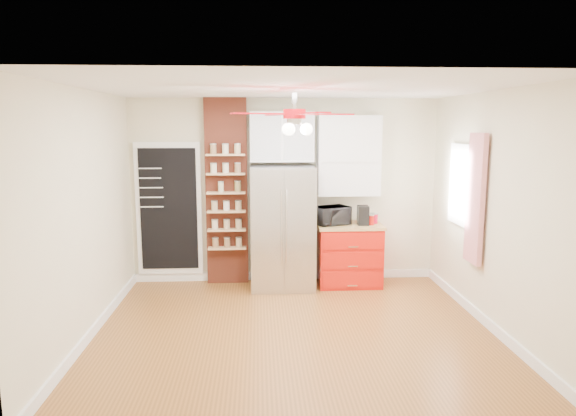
{
  "coord_description": "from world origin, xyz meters",
  "views": [
    {
      "loc": [
        -0.4,
        -5.52,
        2.31
      ],
      "look_at": [
        -0.02,
        0.9,
        1.27
      ],
      "focal_mm": 32.0,
      "sensor_mm": 36.0,
      "label": 1
    }
  ],
  "objects": [
    {
      "name": "window",
      "position": [
        2.23,
        0.9,
        1.55
      ],
      "size": [
        0.04,
        0.75,
        1.05
      ],
      "primitive_type": "cube",
      "color": "white",
      "rests_on": "wall_right"
    },
    {
      "name": "pantry_jar_beans",
      "position": [
        -0.68,
        1.8,
        1.44
      ],
      "size": [
        0.12,
        0.12,
        0.14
      ],
      "primitive_type": "cylinder",
      "rotation": [
        0.0,
        0.0,
        0.4
      ],
      "color": "olive",
      "rests_on": "brick_pillar"
    },
    {
      "name": "ceiling_fan",
      "position": [
        0.0,
        0.0,
        2.42
      ],
      "size": [
        1.4,
        1.4,
        0.44
      ],
      "color": "silver",
      "rests_on": "ceiling"
    },
    {
      "name": "wall_back",
      "position": [
        0.0,
        2.0,
        1.35
      ],
      "size": [
        4.5,
        0.02,
        2.7
      ],
      "primitive_type": "cube",
      "color": "beige",
      "rests_on": "floor"
    },
    {
      "name": "floor",
      "position": [
        0.0,
        0.0,
        0.0
      ],
      "size": [
        4.5,
        4.5,
        0.0
      ],
      "primitive_type": "plane",
      "color": "brown",
      "rests_on": "ground"
    },
    {
      "name": "canister_left",
      "position": [
        1.21,
        1.61,
        0.97
      ],
      "size": [
        0.11,
        0.11,
        0.14
      ],
      "primitive_type": "cylinder",
      "rotation": [
        0.0,
        0.0,
        -0.23
      ],
      "color": "#AD0F09",
      "rests_on": "red_cabinet"
    },
    {
      "name": "upper_shelf_unit",
      "position": [
        0.92,
        1.85,
        1.88
      ],
      "size": [
        0.9,
        0.3,
        1.15
      ],
      "primitive_type": "cube",
      "color": "white",
      "rests_on": "wall_back"
    },
    {
      "name": "wall_front",
      "position": [
        0.0,
        -2.0,
        1.35
      ],
      "size": [
        4.5,
        0.02,
        2.7
      ],
      "primitive_type": "cube",
      "color": "beige",
      "rests_on": "floor"
    },
    {
      "name": "ceiling",
      "position": [
        0.0,
        0.0,
        2.7
      ],
      "size": [
        4.5,
        4.5,
        0.0
      ],
      "primitive_type": "plane",
      "color": "white",
      "rests_on": "wall_back"
    },
    {
      "name": "red_cabinet",
      "position": [
        0.92,
        1.68,
        0.45
      ],
      "size": [
        0.94,
        0.64,
        0.9
      ],
      "color": "red",
      "rests_on": "floor"
    },
    {
      "name": "chalkboard",
      "position": [
        -1.7,
        1.96,
        1.1
      ],
      "size": [
        0.95,
        0.05,
        1.95
      ],
      "color": "white",
      "rests_on": "wall_back"
    },
    {
      "name": "canister_right",
      "position": [
        1.29,
        1.73,
        0.97
      ],
      "size": [
        0.12,
        0.12,
        0.14
      ],
      "primitive_type": "cylinder",
      "rotation": [
        0.0,
        0.0,
        0.1
      ],
      "color": "red",
      "rests_on": "red_cabinet"
    },
    {
      "name": "pantry_jar_oats",
      "position": [
        -0.92,
        1.76,
        1.44
      ],
      "size": [
        0.09,
        0.09,
        0.14
      ],
      "primitive_type": "cylinder",
      "rotation": [
        0.0,
        0.0,
        0.07
      ],
      "color": "beige",
      "rests_on": "brick_pillar"
    },
    {
      "name": "fridge",
      "position": [
        -0.05,
        1.63,
        0.88
      ],
      "size": [
        0.9,
        0.7,
        1.75
      ],
      "primitive_type": "cube",
      "color": "#B7B7BC",
      "rests_on": "floor"
    },
    {
      "name": "wall_left",
      "position": [
        -2.25,
        0.0,
        1.35
      ],
      "size": [
        0.02,
        4.0,
        2.7
      ],
      "primitive_type": "cube",
      "color": "beige",
      "rests_on": "floor"
    },
    {
      "name": "brick_pillar",
      "position": [
        -0.85,
        1.92,
        1.35
      ],
      "size": [
        0.6,
        0.16,
        2.7
      ],
      "primitive_type": "cube",
      "color": "brown",
      "rests_on": "floor"
    },
    {
      "name": "upper_glass_cabinet",
      "position": [
        -0.05,
        1.82,
        2.15
      ],
      "size": [
        0.9,
        0.35,
        0.7
      ],
      "primitive_type": "cube",
      "color": "white",
      "rests_on": "wall_back"
    },
    {
      "name": "toaster_oven",
      "position": [
        0.66,
        1.67,
        1.03
      ],
      "size": [
        0.57,
        0.49,
        0.26
      ],
      "primitive_type": "imported",
      "rotation": [
        0.0,
        0.0,
        0.43
      ],
      "color": "black",
      "rests_on": "red_cabinet"
    },
    {
      "name": "coffee_maker",
      "position": [
        1.1,
        1.63,
        1.04
      ],
      "size": [
        0.16,
        0.2,
        0.28
      ],
      "primitive_type": "cube",
      "rotation": [
        0.0,
        0.0,
        -0.05
      ],
      "color": "black",
      "rests_on": "red_cabinet"
    },
    {
      "name": "wall_right",
      "position": [
        2.25,
        0.0,
        1.35
      ],
      "size": [
        0.02,
        4.0,
        2.7
      ],
      "primitive_type": "cube",
      "color": "beige",
      "rests_on": "floor"
    },
    {
      "name": "curtain",
      "position": [
        2.18,
        0.35,
        1.45
      ],
      "size": [
        0.06,
        0.4,
        1.55
      ],
      "primitive_type": "cube",
      "color": "red",
      "rests_on": "wall_right"
    }
  ]
}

